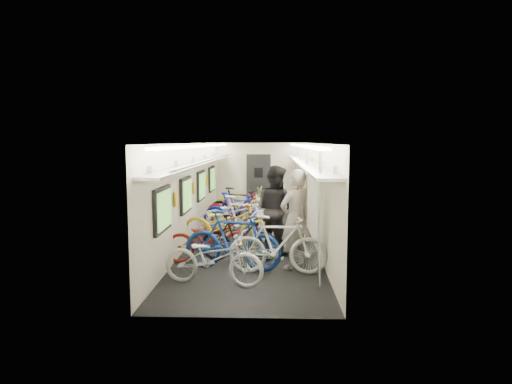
# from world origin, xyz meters

# --- Properties ---
(train_car_shell) EXTENTS (10.00, 10.00, 10.00)m
(train_car_shell) POSITION_xyz_m (-0.36, 0.71, 1.66)
(train_car_shell) COLOR black
(train_car_shell) RESTS_ON ground
(bicycle_0) EXTENTS (1.89, 1.03, 0.94)m
(bicycle_0) POSITION_xyz_m (-0.52, -3.54, 0.47)
(bicycle_0) COLOR silver
(bicycle_0) RESTS_ON ground
(bicycle_1) EXTENTS (1.98, 0.94, 1.15)m
(bicycle_1) POSITION_xyz_m (-0.28, -2.61, 0.57)
(bicycle_1) COLOR navy
(bicycle_1) RESTS_ON ground
(bicycle_2) EXTENTS (1.90, 1.08, 0.95)m
(bicycle_2) POSITION_xyz_m (-0.81, -2.00, 0.47)
(bicycle_2) COLOR maroon
(bicycle_2) RESTS_ON ground
(bicycle_3) EXTENTS (1.65, 0.62, 0.97)m
(bicycle_3) POSITION_xyz_m (-0.18, -1.99, 0.49)
(bicycle_3) COLOR black
(bicycle_3) RESTS_ON ground
(bicycle_4) EXTENTS (2.20, 1.13, 1.10)m
(bicycle_4) POSITION_xyz_m (-0.57, -0.89, 0.55)
(bicycle_4) COLOR gold
(bicycle_4) RESTS_ON ground
(bicycle_5) EXTENTS (1.94, 0.98, 1.12)m
(bicycle_5) POSITION_xyz_m (-0.29, -0.05, 0.56)
(bicycle_5) COLOR silver
(bicycle_5) RESTS_ON ground
(bicycle_6) EXTENTS (2.06, 0.88, 1.05)m
(bicycle_6) POSITION_xyz_m (-0.45, 0.54, 0.53)
(bicycle_6) COLOR #B1B2B6
(bicycle_6) RESTS_ON ground
(bicycle_7) EXTENTS (1.80, 0.61, 1.07)m
(bicycle_7) POSITION_xyz_m (-0.53, 1.18, 0.53)
(bicycle_7) COLOR navy
(bicycle_7) RESTS_ON ground
(bicycle_8) EXTENTS (2.03, 1.37, 1.01)m
(bicycle_8) POSITION_xyz_m (-0.56, 1.77, 0.51)
(bicycle_8) COLOR maroon
(bicycle_8) RESTS_ON ground
(bicycle_9) EXTENTS (1.96, 1.02, 1.13)m
(bicycle_9) POSITION_xyz_m (-0.48, 1.87, 0.57)
(bicycle_9) COLOR black
(bicycle_9) RESTS_ON ground
(bicycle_10) EXTENTS (2.02, 0.77, 1.05)m
(bicycle_10) POSITION_xyz_m (-0.40, 2.98, 0.52)
(bicycle_10) COLOR #C0C712
(bicycle_10) RESTS_ON ground
(bicycle_11) EXTENTS (1.86, 0.62, 1.10)m
(bicycle_11) POSITION_xyz_m (0.59, -2.87, 0.55)
(bicycle_11) COLOR #BABBBC
(bicycle_11) RESTS_ON ground
(bicycle_12) EXTENTS (1.99, 1.01, 1.00)m
(bicycle_12) POSITION_xyz_m (-0.43, 2.94, 0.50)
(bicycle_12) COLOR slate
(bicycle_12) RESTS_ON ground
(passenger_near) EXTENTS (0.84, 0.79, 1.92)m
(passenger_near) POSITION_xyz_m (0.93, -2.47, 0.96)
(passenger_near) COLOR gray
(passenger_near) RESTS_ON ground
(passenger_mid) EXTENTS (1.19, 1.16, 1.93)m
(passenger_mid) POSITION_xyz_m (0.55, -1.23, 0.96)
(passenger_mid) COLOR black
(passenger_mid) RESTS_ON ground
(backpack) EXTENTS (0.29, 0.22, 0.38)m
(backpack) POSITION_xyz_m (1.06, -1.58, 1.28)
(backpack) COLOR #B02E11
(backpack) RESTS_ON passenger_near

